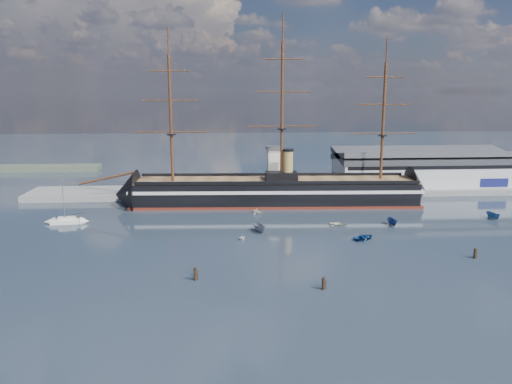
{
  "coord_description": "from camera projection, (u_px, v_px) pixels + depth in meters",
  "views": [
    {
      "loc": [
        -15.24,
        -94.2,
        35.16
      ],
      "look_at": [
        -5.79,
        35.0,
        9.0
      ],
      "focal_mm": 35.0,
      "sensor_mm": 36.0,
      "label": 1
    }
  ],
  "objects": [
    {
      "name": "piling_near_mid",
      "position": [
        323.0,
        289.0,
        90.23
      ],
      "size": [
        0.64,
        0.64,
        3.01
      ],
      "primitive_type": "cylinder",
      "color": "black",
      "rests_on": "ground"
    },
    {
      "name": "motorboat_c",
      "position": [
        392.0,
        226.0,
        133.15
      ],
      "size": [
        5.88,
        2.37,
        2.32
      ],
      "primitive_type": "imported",
      "rotation": [
        0.0,
        0.0,
        0.04
      ],
      "color": "navy",
      "rests_on": "ground"
    },
    {
      "name": "motorboat_f",
      "position": [
        493.0,
        219.0,
        140.11
      ],
      "size": [
        6.16,
        3.22,
        2.34
      ],
      "primitive_type": "imported",
      "rotation": [
        0.0,
        0.0,
        0.19
      ],
      "color": "#274E80",
      "rests_on": "ground"
    },
    {
      "name": "motorboat_g",
      "position": [
        242.0,
        239.0,
        120.76
      ],
      "size": [
        3.51,
        3.69,
        1.31
      ],
      "primitive_type": "imported",
      "rotation": [
        0.0,
        0.0,
        -0.85
      ],
      "color": "silver",
      "rests_on": "ground"
    },
    {
      "name": "piling_far_right",
      "position": [
        475.0,
        258.0,
        107.05
      ],
      "size": [
        0.64,
        0.64,
        2.93
      ],
      "primitive_type": "cylinder",
      "color": "black",
      "rests_on": "ground"
    },
    {
      "name": "warship",
      "position": [
        270.0,
        191.0,
        158.02
      ],
      "size": [
        113.25,
        20.55,
        53.94
      ],
      "rotation": [
        0.0,
        0.0,
        -0.05
      ],
      "color": "black",
      "rests_on": "ground"
    },
    {
      "name": "motorboat_b",
      "position": [
        364.0,
        240.0,
        120.53
      ],
      "size": [
        2.96,
        3.78,
        1.65
      ],
      "primitive_type": "imported",
      "rotation": [
        0.0,
        0.0,
        2.08
      ],
      "color": "navy",
      "rests_on": "ground"
    },
    {
      "name": "warehouse",
      "position": [
        422.0,
        168.0,
        180.91
      ],
      "size": [
        63.0,
        21.0,
        11.6
      ],
      "color": "#B7BABC",
      "rests_on": "ground"
    },
    {
      "name": "sailboat",
      "position": [
        67.0,
        221.0,
        134.94
      ],
      "size": [
        8.73,
        3.36,
        13.63
      ],
      "rotation": [
        0.0,
        0.0,
        0.1
      ],
      "color": "silver",
      "rests_on": "ground"
    },
    {
      "name": "quay_tower",
      "position": [
        274.0,
        167.0,
        169.78
      ],
      "size": [
        5.0,
        5.0,
        15.0
      ],
      "color": "silver",
      "rests_on": "ground"
    },
    {
      "name": "ground",
      "position": [
        275.0,
        220.0,
        139.24
      ],
      "size": [
        600.0,
        600.0,
        0.0
      ],
      "primitive_type": "plane",
      "color": "#232E3E",
      "rests_on": "ground"
    },
    {
      "name": "motorboat_a",
      "position": [
        260.0,
        232.0,
        126.97
      ],
      "size": [
        6.86,
        4.25,
        2.58
      ],
      "primitive_type": "imported",
      "rotation": [
        0.0,
        0.0,
        0.32
      ],
      "color": "slate",
      "rests_on": "ground"
    },
    {
      "name": "motorboat_d",
      "position": [
        257.0,
        214.0,
        146.02
      ],
      "size": [
        5.4,
        4.99,
        1.89
      ],
      "primitive_type": "imported",
      "rotation": [
        0.0,
        0.0,
        0.69
      ],
      "color": "white",
      "rests_on": "ground"
    },
    {
      "name": "motorboat_e",
      "position": [
        338.0,
        226.0,
        133.08
      ],
      "size": [
        2.09,
        3.07,
        1.33
      ],
      "primitive_type": "imported",
      "rotation": [
        0.0,
        0.0,
        1.21
      ],
      "color": "beige",
      "rests_on": "ground"
    },
    {
      "name": "quay",
      "position": [
        292.0,
        193.0,
        175.15
      ],
      "size": [
        180.0,
        18.0,
        2.0
      ],
      "primitive_type": "cube",
      "color": "slate",
      "rests_on": "ground"
    },
    {
      "name": "piling_near_left",
      "position": [
        195.0,
        280.0,
        94.59
      ],
      "size": [
        0.64,
        0.64,
        3.22
      ],
      "primitive_type": "cylinder",
      "color": "black",
      "rests_on": "ground"
    }
  ]
}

